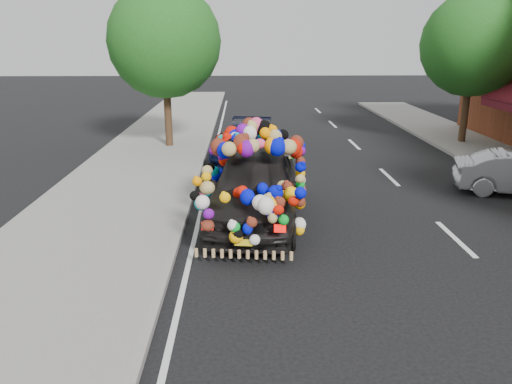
% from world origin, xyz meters
% --- Properties ---
extents(ground, '(100.00, 100.00, 0.00)m').
position_xyz_m(ground, '(0.00, 0.00, 0.00)').
color(ground, black).
rests_on(ground, ground).
extents(sidewalk, '(4.00, 60.00, 0.12)m').
position_xyz_m(sidewalk, '(-4.30, 0.00, 0.06)').
color(sidewalk, gray).
rests_on(sidewalk, ground).
extents(kerb, '(0.15, 60.00, 0.13)m').
position_xyz_m(kerb, '(-2.35, 0.00, 0.07)').
color(kerb, gray).
rests_on(kerb, ground).
extents(lane_markings, '(6.00, 50.00, 0.01)m').
position_xyz_m(lane_markings, '(3.60, 0.00, 0.01)').
color(lane_markings, silver).
rests_on(lane_markings, ground).
extents(tree_near_sidewalk, '(4.20, 4.20, 6.13)m').
position_xyz_m(tree_near_sidewalk, '(-3.80, 9.50, 4.02)').
color(tree_near_sidewalk, '#332114').
rests_on(tree_near_sidewalk, ground).
extents(tree_far_b, '(4.00, 4.00, 5.90)m').
position_xyz_m(tree_far_b, '(8.00, 10.00, 3.89)').
color(tree_far_b, '#332114').
rests_on(tree_far_b, ground).
extents(plush_art_car, '(2.91, 5.36, 2.33)m').
position_xyz_m(plush_art_car, '(-0.66, 1.25, 1.20)').
color(plush_art_car, black).
rests_on(plush_art_car, ground).
extents(navy_sedan, '(2.45, 4.57, 1.26)m').
position_xyz_m(navy_sedan, '(-0.90, 7.51, 0.63)').
color(navy_sedan, black).
rests_on(navy_sedan, ground).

